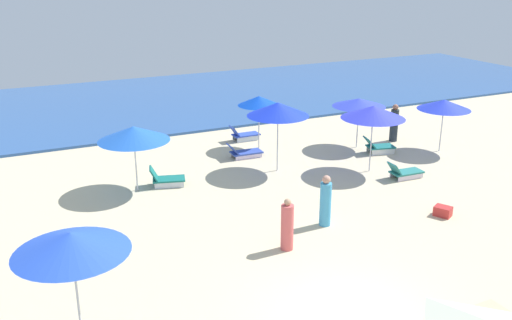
# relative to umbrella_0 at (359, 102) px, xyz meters

# --- Properties ---
(ground_plane) EXTENTS (60.00, 60.00, 0.00)m
(ground_plane) POSITION_rel_umbrella_0_xyz_m (-7.58, -10.63, -2.01)
(ground_plane) COLOR beige
(ocean) EXTENTS (60.00, 14.28, 0.12)m
(ocean) POSITION_rel_umbrella_0_xyz_m (-7.58, 12.23, -1.95)
(ocean) COLOR #2C5597
(ocean) RESTS_ON ground_plane
(umbrella_0) EXTENTS (2.29, 2.29, 2.19)m
(umbrella_0) POSITION_rel_umbrella_0_xyz_m (0.00, 0.00, 0.00)
(umbrella_0) COLOR silver
(umbrella_0) RESTS_ON ground_plane
(lounge_chair_0_0) EXTENTS (1.40, 0.93, 0.73)m
(lounge_chair_0_0) POSITION_rel_umbrella_0_xyz_m (0.35, -1.08, -1.72)
(lounge_chair_0_0) COLOR silver
(lounge_chair_0_0) RESTS_ON ground_plane
(umbrella_1) EXTENTS (2.22, 2.22, 2.26)m
(umbrella_1) POSITION_rel_umbrella_0_xyz_m (2.92, -1.98, 0.03)
(umbrella_1) COLOR silver
(umbrella_1) RESTS_ON ground_plane
(umbrella_2) EXTENTS (2.44, 2.44, 2.61)m
(umbrella_2) POSITION_rel_umbrella_0_xyz_m (-1.31, -2.75, 0.35)
(umbrella_2) COLOR silver
(umbrella_2) RESTS_ON ground_plane
(lounge_chair_2_0) EXTENTS (1.38, 0.66, 0.66)m
(lounge_chair_2_0) POSITION_rel_umbrella_0_xyz_m (-0.60, -3.95, -1.78)
(lounge_chair_2_0) COLOR silver
(lounge_chair_2_0) RESTS_ON ground_plane
(umbrella_3) EXTENTS (1.82, 1.82, 2.33)m
(umbrella_3) POSITION_rel_umbrella_0_xyz_m (-3.95, 1.72, 0.11)
(umbrella_3) COLOR silver
(umbrella_3) RESTS_ON ground_plane
(lounge_chair_3_0) EXTENTS (1.47, 0.70, 0.64)m
(lounge_chair_3_0) POSITION_rel_umbrella_0_xyz_m (-5.06, 0.85, -1.79)
(lounge_chair_3_0) COLOR silver
(lounge_chair_3_0) RESTS_ON ground_plane
(lounge_chair_3_1) EXTENTS (1.36, 0.60, 0.73)m
(lounge_chair_3_1) POSITION_rel_umbrella_0_xyz_m (-4.07, 3.07, -1.75)
(lounge_chair_3_1) COLOR silver
(lounge_chair_3_1) RESTS_ON ground_plane
(umbrella_4) EXTENTS (2.44, 2.44, 2.46)m
(umbrella_4) POSITION_rel_umbrella_0_xyz_m (-13.19, -8.56, 0.21)
(umbrella_4) COLOR silver
(umbrella_4) RESTS_ON ground_plane
(umbrella_5) EXTENTS (2.37, 2.37, 2.72)m
(umbrella_5) POSITION_rel_umbrella_0_xyz_m (-4.54, -1.16, 0.45)
(umbrella_5) COLOR silver
(umbrella_5) RESTS_ON ground_plane
(umbrella_6) EXTENTS (2.50, 2.50, 2.37)m
(umbrella_6) POSITION_rel_umbrella_0_xyz_m (-9.99, -0.85, 0.09)
(umbrella_6) COLOR silver
(umbrella_6) RESTS_ON ground_plane
(lounge_chair_6_0) EXTENTS (1.38, 0.96, 0.74)m
(lounge_chair_6_0) POSITION_rel_umbrella_0_xyz_m (-8.94, -0.85, -1.75)
(lounge_chair_6_0) COLOR silver
(lounge_chair_6_0) RESTS_ON ground_plane
(beachgoer_1) EXTENTS (0.40, 0.40, 1.63)m
(beachgoer_1) POSITION_rel_umbrella_0_xyz_m (-5.47, -6.15, -1.25)
(beachgoer_1) COLOR #429ED3
(beachgoer_1) RESTS_ON ground_plane
(beachgoer_2) EXTENTS (0.48, 0.48, 1.71)m
(beachgoer_2) POSITION_rel_umbrella_0_xyz_m (2.05, 0.07, -1.21)
(beachgoer_2) COLOR #252F35
(beachgoer_2) RESTS_ON ground_plane
(beachgoer_3) EXTENTS (0.50, 0.50, 1.54)m
(beachgoer_3) POSITION_rel_umbrella_0_xyz_m (-7.27, -7.03, -1.31)
(beachgoer_3) COLOR #D3595A
(beachgoer_3) RESTS_ON ground_plane
(cooler_box_0) EXTENTS (0.60, 0.65, 0.32)m
(cooler_box_0) POSITION_rel_umbrella_0_xyz_m (-1.70, -7.20, -1.86)
(cooler_box_0) COLOR red
(cooler_box_0) RESTS_ON ground_plane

